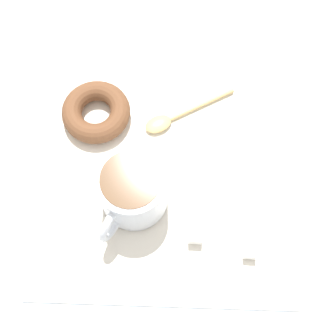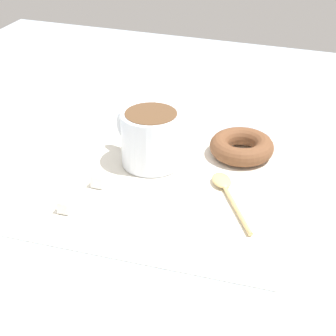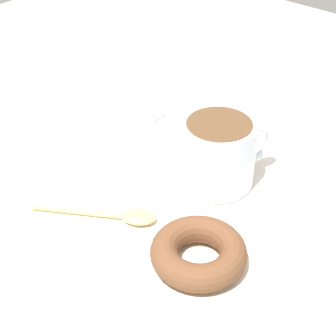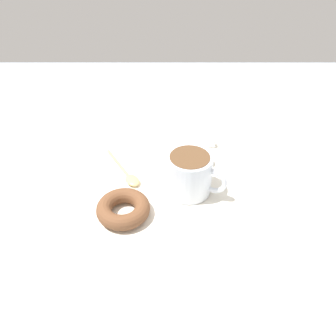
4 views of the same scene
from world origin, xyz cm
name	(u,v)px [view 2 (image 2 of 4)]	position (x,y,z in cm)	size (l,w,h in cm)	color
ground_plane	(173,194)	(0.00, 0.00, -1.00)	(120.00, 120.00, 2.00)	#99A8B7
napkin	(168,182)	(-0.94, 0.79, 0.15)	(32.71, 32.71, 0.30)	white
coffee_cup	(150,137)	(-4.83, 4.72, 4.19)	(10.61, 8.16, 7.51)	silver
donut	(242,146)	(6.53, 10.84, 1.62)	(9.03, 9.03, 2.63)	brown
spoon	(226,188)	(6.74, 1.02, 0.70)	(8.13, 12.06, 0.90)	#D8B772
sugar_cube	(99,180)	(-8.98, -3.09, 1.13)	(1.65, 1.65, 1.65)	white
sugar_cube_extra	(65,206)	(-10.37, -9.63, 1.06)	(1.53, 1.53, 1.53)	white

